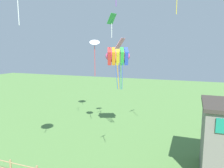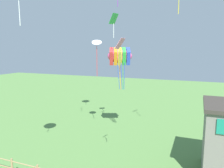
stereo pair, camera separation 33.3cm
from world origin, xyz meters
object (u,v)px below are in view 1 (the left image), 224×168
at_px(kite_white_delta, 95,44).
at_px(kite_green_diamond, 112,21).
at_px(kite_pink_diamond, 120,48).
at_px(kite_rainbow_parafoil, 118,56).

distance_m(kite_white_delta, kite_green_diamond, 2.84).
height_order(kite_white_delta, kite_green_diamond, kite_green_diamond).
xyz_separation_m(kite_pink_diamond, kite_green_diamond, (-2.88, 6.24, 2.50)).
relative_size(kite_rainbow_parafoil, kite_pink_diamond, 2.02).
relative_size(kite_rainbow_parafoil, kite_green_diamond, 1.92).
distance_m(kite_rainbow_parafoil, kite_pink_diamond, 7.90).
bearing_deg(kite_pink_diamond, kite_rainbow_parafoil, 109.98).
height_order(kite_pink_diamond, kite_white_delta, kite_white_delta).
bearing_deg(kite_white_delta, kite_rainbow_parafoil, 16.87).
xyz_separation_m(kite_rainbow_parafoil, kite_pink_diamond, (2.69, -7.39, 0.70)).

